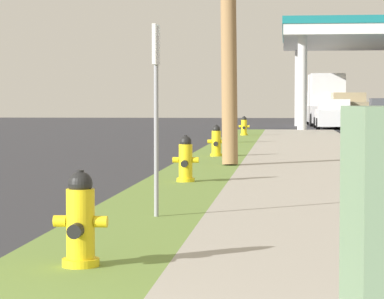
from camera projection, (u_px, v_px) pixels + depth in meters
The scene contains 9 objects.
fire_hydrant_nearest at pixel (80, 224), 6.95m from camera, with size 0.42×0.38×0.74m.
fire_hydrant_second at pixel (186, 161), 14.44m from camera, with size 0.42×0.38×0.74m.
fire_hydrant_third at pixel (216, 142), 21.36m from camera, with size 0.42×0.37×0.74m.
fire_hydrant_fourth at pixel (230, 132), 28.78m from camera, with size 0.42×0.37×0.74m.
fire_hydrant_fifth at pixel (244, 127), 35.14m from camera, with size 0.42×0.38×0.74m.
street_sign_post at pixel (156, 80), 9.95m from camera, with size 0.05×0.36×2.12m.
car_white_by_near_pump at pixel (333, 115), 47.95m from camera, with size 1.96×4.51×1.57m.
truck_tan_at_forecourt at pixel (350, 111), 50.93m from camera, with size 2.45×5.52×1.97m.
truck_silver_at_far_bay at pixel (325, 101), 54.88m from camera, with size 2.31×6.46×3.11m.
Camera 1 is at (2.30, -3.00, 1.38)m, focal length 84.47 mm.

